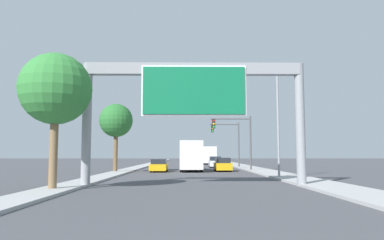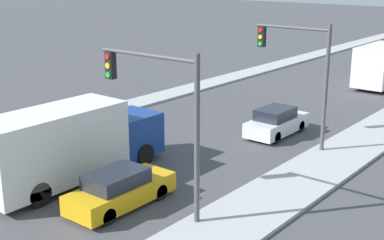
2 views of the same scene
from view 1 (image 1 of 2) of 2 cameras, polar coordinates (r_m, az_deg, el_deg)
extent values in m
cube|color=#AAAAAA|center=(65.02, 6.62, -6.77)|extent=(3.00, 120.00, 0.15)
cube|color=#AAAAAA|center=(64.88, -6.73, -6.77)|extent=(2.00, 120.00, 0.15)
cylinder|color=gray|center=(23.37, -15.75, -0.59)|extent=(0.56, 0.56, 7.44)
cylinder|color=gray|center=(23.55, 16.17, -0.61)|extent=(0.56, 0.56, 7.44)
cube|color=gray|center=(23.07, 0.27, 7.75)|extent=(12.90, 0.60, 0.70)
cube|color=white|center=(22.51, 0.28, 4.50)|extent=(6.30, 0.08, 3.06)
cube|color=#0F6B42|center=(22.46, 0.28, 4.52)|extent=(6.10, 0.16, 2.86)
cube|color=gold|center=(42.09, 4.69, -7.03)|extent=(1.73, 4.49, 0.75)
cube|color=#1E232D|center=(41.85, 4.71, -6.14)|extent=(1.52, 2.34, 0.57)
cylinder|color=black|center=(43.42, 3.53, -7.29)|extent=(0.22, 0.64, 0.64)
cylinder|color=black|center=(43.55, 5.52, -7.27)|extent=(0.22, 0.64, 0.64)
cylinder|color=black|center=(40.64, 3.81, -7.43)|extent=(0.22, 0.64, 0.64)
cylinder|color=black|center=(40.79, 5.94, -7.41)|extent=(0.22, 0.64, 0.64)
cube|color=gold|center=(40.97, -5.04, -7.14)|extent=(1.75, 4.58, 0.67)
cube|color=#1E232D|center=(40.72, -5.06, -6.31)|extent=(1.54, 2.38, 0.52)
cylinder|color=black|center=(42.45, -5.93, -7.32)|extent=(0.22, 0.64, 0.64)
cylinder|color=black|center=(42.34, -3.85, -7.34)|extent=(0.22, 0.64, 0.64)
cylinder|color=black|center=(39.63, -6.32, -7.47)|extent=(0.22, 0.64, 0.64)
cylinder|color=black|center=(39.51, -4.09, -7.49)|extent=(0.22, 0.64, 0.64)
cube|color=silver|center=(53.80, 3.54, -6.61)|extent=(1.72, 4.25, 0.78)
cube|color=#1E232D|center=(53.57, 3.56, -5.88)|extent=(1.51, 2.21, 0.59)
cylinder|color=black|center=(55.07, 2.66, -6.84)|extent=(0.22, 0.64, 0.64)
cylinder|color=black|center=(55.18, 4.23, -6.83)|extent=(0.22, 0.64, 0.64)
cylinder|color=black|center=(52.44, 2.83, -6.92)|extent=(0.22, 0.64, 0.64)
cylinder|color=black|center=(52.55, 4.47, -6.91)|extent=(0.22, 0.64, 0.64)
cube|color=navy|center=(45.84, -0.15, -5.99)|extent=(2.23, 2.46, 1.95)
cube|color=silver|center=(41.45, -0.11, -5.34)|extent=(2.42, 6.33, 3.01)
cylinder|color=black|center=(45.74, -1.50, -6.96)|extent=(0.28, 1.00, 1.00)
cylinder|color=black|center=(45.76, 1.20, -6.96)|extent=(0.28, 1.00, 1.00)
cylinder|color=black|center=(39.90, -1.64, -7.22)|extent=(0.28, 1.00, 1.00)
cylinder|color=black|center=(39.91, 1.46, -7.22)|extent=(0.28, 1.00, 1.00)
cube|color=yellow|center=(72.90, 2.46, -5.70)|extent=(2.22, 2.12, 1.89)
cube|color=silver|center=(69.12, 2.63, -5.30)|extent=(2.41, 5.44, 2.92)
cylinder|color=black|center=(72.76, 1.62, -6.29)|extent=(0.28, 1.00, 1.00)
cylinder|color=black|center=(72.87, 3.31, -6.28)|extent=(0.28, 1.00, 1.00)
cylinder|color=black|center=(67.73, 1.79, -6.38)|extent=(0.28, 1.00, 1.00)
cylinder|color=black|center=(67.85, 3.60, -6.37)|extent=(0.28, 1.00, 1.00)
cylinder|color=#4C4C4F|center=(43.09, 8.91, -3.54)|extent=(0.20, 0.20, 6.21)
cylinder|color=#4C4C4F|center=(42.94, 5.86, 0.18)|extent=(4.56, 0.14, 0.14)
cube|color=black|center=(42.72, 3.31, -0.59)|extent=(0.35, 0.28, 1.05)
cylinder|color=red|center=(42.59, 3.32, -0.10)|extent=(0.22, 0.04, 0.22)
cylinder|color=yellow|center=(42.56, 3.33, -0.57)|extent=(0.22, 0.04, 0.22)
cylinder|color=green|center=(42.53, 3.33, -1.04)|extent=(0.22, 0.04, 0.22)
cylinder|color=#4C4C4F|center=(52.98, 7.13, -3.78)|extent=(0.20, 0.20, 6.35)
cylinder|color=#4C4C4F|center=(52.89, 4.94, -0.68)|extent=(4.01, 0.14, 0.14)
cube|color=black|center=(52.71, 3.12, -1.30)|extent=(0.35, 0.28, 1.05)
cylinder|color=red|center=(52.58, 3.13, -0.91)|extent=(0.22, 0.04, 0.22)
cylinder|color=yellow|center=(52.55, 3.13, -1.29)|extent=(0.22, 0.04, 0.22)
cylinder|color=green|center=(52.53, 3.14, -1.67)|extent=(0.22, 0.04, 0.22)
cylinder|color=brown|center=(20.93, -20.30, -2.79)|extent=(0.43, 0.43, 5.38)
sphere|color=#337F38|center=(21.19, -20.08, 4.49)|extent=(3.81, 3.81, 3.81)
cylinder|color=brown|center=(39.77, -11.56, -3.95)|extent=(0.44, 0.44, 5.41)
sphere|color=#286B2D|center=(39.92, -11.49, -0.06)|extent=(3.48, 3.48, 3.48)
cylinder|color=gray|center=(30.67, 12.97, -0.19)|extent=(0.18, 0.18, 9.04)
cylinder|color=gray|center=(31.09, 10.64, 7.86)|extent=(2.40, 0.12, 0.12)
cube|color=#B2B2A8|center=(30.86, 8.44, 7.73)|extent=(0.60, 0.28, 0.20)
camera|label=2|loc=(34.66, 30.81, 7.24)|focal=50.00mm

